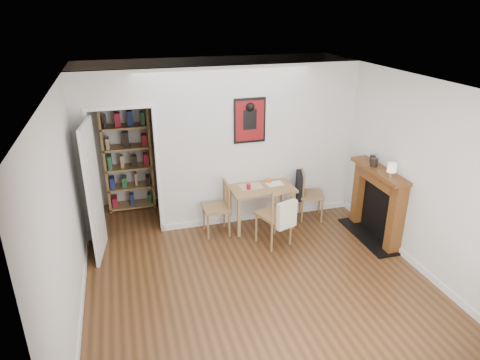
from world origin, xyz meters
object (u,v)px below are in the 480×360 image
object	(u,v)px
notebook	(275,184)
ceramic_jar_a	(374,162)
red_glass	(249,187)
fireplace	(378,201)
chair_right	(310,194)
orange_fruit	(269,181)
chair_front	(274,215)
chair_left	(216,208)
ceramic_jar_b	(373,159)
dining_table	(261,191)
bookshelf	(128,157)
mantel_lamp	(392,168)

from	to	relation	value
notebook	ceramic_jar_a	world-z (taller)	ceramic_jar_a
notebook	red_glass	bearing A→B (deg)	-170.54
fireplace	ceramic_jar_a	world-z (taller)	ceramic_jar_a
ceramic_jar_a	chair_right	bearing A→B (deg)	131.24
orange_fruit	chair_front	bearing A→B (deg)	-102.66
chair_left	ceramic_jar_b	size ratio (longest dim) A/B	8.08
chair_right	orange_fruit	size ratio (longest dim) A/B	10.75
dining_table	chair_right	xyz separation A→B (m)	(0.89, 0.01, -0.17)
bookshelf	dining_table	bearing A→B (deg)	-32.57
dining_table	fireplace	size ratio (longest dim) A/B	0.83
red_glass	notebook	size ratio (longest dim) A/B	0.34
chair_left	fireplace	distance (m)	2.53
bookshelf	ceramic_jar_a	distance (m)	4.13
bookshelf	orange_fruit	bearing A→B (deg)	-28.48
red_glass	ceramic_jar_b	distance (m)	1.99
ceramic_jar_a	bookshelf	bearing A→B (deg)	150.30
chair_front	mantel_lamp	world-z (taller)	mantel_lamp
orange_fruit	notebook	bearing A→B (deg)	-46.35
bookshelf	fireplace	size ratio (longest dim) A/B	1.56
red_glass	ceramic_jar_b	size ratio (longest dim) A/B	0.81
chair_front	notebook	size ratio (longest dim) A/B	3.64
ceramic_jar_b	fireplace	bearing A→B (deg)	-91.48
fireplace	red_glass	xyz separation A→B (m)	(-1.86, 0.80, 0.13)
dining_table	red_glass	size ratio (longest dim) A/B	11.56
mantel_lamp	notebook	bearing A→B (deg)	137.53
notebook	ceramic_jar_b	distance (m)	1.59
chair_right	notebook	size ratio (longest dim) A/B	3.26
chair_left	dining_table	bearing A→B (deg)	4.96
dining_table	orange_fruit	distance (m)	0.23
red_glass	orange_fruit	xyz separation A→B (m)	(0.40, 0.15, -0.00)
chair_right	bookshelf	xyz separation A→B (m)	(-2.92, 1.29, 0.51)
ceramic_jar_a	orange_fruit	bearing A→B (deg)	148.42
fireplace	mantel_lamp	bearing A→B (deg)	-102.84
ceramic_jar_b	bookshelf	bearing A→B (deg)	153.10
notebook	ceramic_jar_a	xyz separation A→B (m)	(1.30, -0.77, 0.51)
ceramic_jar_b	chair_right	bearing A→B (deg)	142.67
orange_fruit	mantel_lamp	distance (m)	1.96
chair_front	bookshelf	world-z (taller)	bookshelf
ceramic_jar_a	fireplace	bearing A→B (deg)	-54.06
mantel_lamp	ceramic_jar_b	distance (m)	0.62
chair_right	chair_left	bearing A→B (deg)	-177.46
chair_front	orange_fruit	bearing A→B (deg)	77.34
chair_front	fireplace	xyz separation A→B (m)	(1.62, -0.23, 0.12)
fireplace	ceramic_jar_a	xyz separation A→B (m)	(-0.08, 0.11, 0.61)
dining_table	chair_right	world-z (taller)	chair_right
chair_left	chair_right	xyz separation A→B (m)	(1.67, 0.07, 0.01)
orange_fruit	ceramic_jar_b	world-z (taller)	ceramic_jar_b
bookshelf	mantel_lamp	world-z (taller)	bookshelf
dining_table	ceramic_jar_a	distance (m)	1.81
ceramic_jar_a	red_glass	bearing A→B (deg)	158.73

